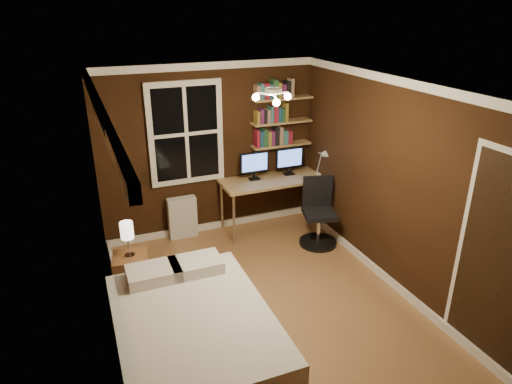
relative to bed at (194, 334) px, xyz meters
name	(u,v)px	position (x,y,z in m)	size (l,w,h in m)	color
floor	(267,304)	(1.00, 0.53, -0.28)	(4.20, 4.20, 0.00)	brown
wall_back	(210,151)	(1.00, 2.63, 0.97)	(3.20, 0.04, 2.50)	black
wall_left	(111,232)	(-0.60, 0.53, 0.97)	(0.04, 4.20, 2.50)	black
wall_right	(392,185)	(2.60, 0.53, 0.97)	(0.04, 4.20, 2.50)	black
ceiling	(269,86)	(1.00, 0.53, 2.22)	(3.20, 4.20, 0.02)	white
window	(186,133)	(0.65, 2.60, 1.27)	(1.06, 0.06, 1.46)	white
door	(496,266)	(2.59, -1.02, 0.74)	(0.03, 0.82, 2.05)	black
ceiling_fixture	(273,99)	(1.00, 0.43, 2.12)	(0.44, 0.44, 0.18)	beige
bookshelf_lower	(281,145)	(2.08, 2.51, 0.97)	(0.92, 0.22, 0.03)	tan
books_row_lower	(281,136)	(2.08, 2.51, 1.10)	(0.54, 0.16, 0.23)	maroon
bookshelf_middle	(281,122)	(2.08, 2.51, 1.32)	(0.92, 0.22, 0.03)	tan
books_row_middle	(282,113)	(2.08, 2.51, 1.45)	(0.54, 0.16, 0.23)	navy
bookshelf_upper	(282,98)	(2.08, 2.51, 1.67)	(0.92, 0.22, 0.03)	tan
books_row_upper	(282,89)	(2.08, 2.51, 1.80)	(0.54, 0.16, 0.23)	#235330
bed	(194,334)	(0.00, 0.00, 0.00)	(1.42, 1.97, 0.67)	brown
nightstand	(132,274)	(-0.39, 1.35, -0.03)	(0.40, 0.40, 0.50)	brown
bedside_lamp	(128,239)	(-0.39, 1.35, 0.44)	(0.15, 0.15, 0.43)	white
radiator	(182,217)	(0.50, 2.52, 0.03)	(0.42, 0.15, 0.62)	silver
desk	(277,182)	(1.92, 2.30, 0.46)	(1.70, 0.64, 0.81)	tan
monitor_left	(254,166)	(1.59, 2.38, 0.73)	(0.44, 0.12, 0.42)	black
monitor_right	(289,161)	(2.16, 2.38, 0.73)	(0.44, 0.12, 0.42)	black
desk_lamp	(322,162)	(2.59, 2.14, 0.74)	(0.14, 0.32, 0.44)	silver
office_chair	(318,220)	(2.26, 1.60, 0.08)	(0.54, 0.54, 0.98)	black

